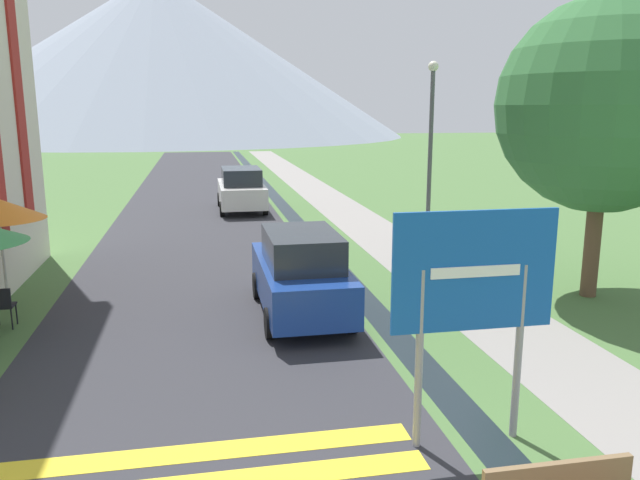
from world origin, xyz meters
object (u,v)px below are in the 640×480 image
cafe_chair_far_left (2,304)px  tree_by_path (605,106)px  parked_car_near (301,273)px  streetlamp (430,147)px  parked_car_far (241,189)px  road_sign (474,290)px

cafe_chair_far_left → tree_by_path: 13.27m
parked_car_near → tree_by_path: bearing=0.8°
parked_car_near → streetlamp: streetlamp is taller
parked_car_far → streetlamp: streetlamp is taller
parked_car_far → tree_by_path: size_ratio=0.67×
road_sign → parked_car_near: 5.73m
parked_car_far → tree_by_path: 15.97m
parked_car_far → cafe_chair_far_left: parked_car_far is taller
streetlamp → parked_car_far: bearing=114.4°
cafe_chair_far_left → streetlamp: streetlamp is taller
road_sign → cafe_chair_far_left: road_sign is taller
streetlamp → tree_by_path: size_ratio=0.82×
parked_car_far → parked_car_near: bearing=-88.8°
road_sign → parked_car_far: (-1.60, 19.44, -1.15)m
streetlamp → tree_by_path: tree_by_path is taller
road_sign → streetlamp: size_ratio=0.56×
cafe_chair_far_left → tree_by_path: tree_by_path is taller
road_sign → parked_car_far: 19.54m
road_sign → tree_by_path: tree_by_path is taller
cafe_chair_far_left → streetlamp: 11.16m
parked_car_far → cafe_chair_far_left: (-5.62, -13.72, -0.40)m
parked_car_far → road_sign: bearing=-85.3°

